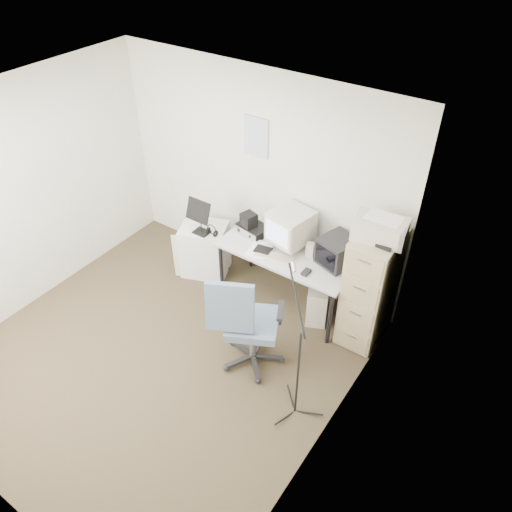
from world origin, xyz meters
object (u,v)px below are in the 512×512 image
Objects in this scene: desk at (287,277)px; office_chair at (252,322)px; side_cart at (205,249)px; filing_cabinet at (370,288)px.

office_chair is (0.18, -0.94, 0.19)m from desk.
desk is 1.11m from side_cart.
desk is (-0.95, -0.03, -0.29)m from filing_cabinet.
office_chair is (-0.77, -0.97, -0.10)m from filing_cabinet.
side_cart is (-2.06, -0.12, -0.32)m from filing_cabinet.
filing_cabinet reaches higher than side_cart.
desk is 1.36× the size of office_chair.
filing_cabinet is 0.99m from desk.
desk reaches higher than side_cart.
side_cart is at bearing 119.87° from office_chair.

